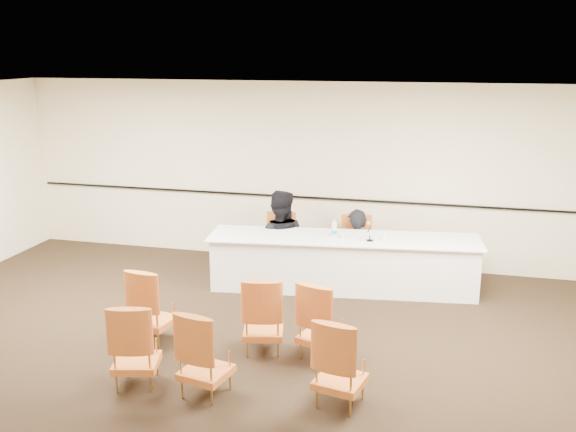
# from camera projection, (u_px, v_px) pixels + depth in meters

# --- Properties ---
(floor) EXTENTS (10.00, 10.00, 0.00)m
(floor) POSITION_uv_depth(u_px,v_px,m) (229.00, 368.00, 7.26)
(floor) COLOR black
(floor) RESTS_ON ground
(ceiling) EXTENTS (10.00, 10.00, 0.00)m
(ceiling) POSITION_uv_depth(u_px,v_px,m) (222.00, 99.00, 6.50)
(ceiling) COLOR silver
(ceiling) RESTS_ON ground
(wall_back) EXTENTS (10.00, 0.04, 3.00)m
(wall_back) POSITION_uv_depth(u_px,v_px,m) (307.00, 173.00, 10.63)
(wall_back) COLOR #FAE8C4
(wall_back) RESTS_ON ground
(wall_rail) EXTENTS (9.80, 0.04, 0.03)m
(wall_rail) POSITION_uv_depth(u_px,v_px,m) (306.00, 197.00, 10.70)
(wall_rail) COLOR black
(wall_rail) RESTS_ON wall_back
(panel_table) EXTENTS (4.08, 1.40, 0.80)m
(panel_table) POSITION_uv_depth(u_px,v_px,m) (343.00, 263.00, 9.58)
(panel_table) COLOR white
(panel_table) RESTS_ON ground
(panelist_main) EXTENTS (0.64, 0.46, 1.61)m
(panelist_main) POSITION_uv_depth(u_px,v_px,m) (356.00, 258.00, 10.14)
(panelist_main) COLOR black
(panelist_main) RESTS_ON ground
(panelist_main_chair) EXTENTS (0.56, 0.56, 0.95)m
(panelist_main_chair) POSITION_uv_depth(u_px,v_px,m) (356.00, 247.00, 10.10)
(panelist_main_chair) COLOR #AD3B1F
(panelist_main_chair) RESTS_ON ground
(panelist_second) EXTENTS (0.97, 0.80, 1.83)m
(panelist_second) POSITION_uv_depth(u_px,v_px,m) (280.00, 246.00, 10.25)
(panelist_second) COLOR black
(panelist_second) RESTS_ON ground
(panelist_second_chair) EXTENTS (0.56, 0.56, 0.95)m
(panelist_second_chair) POSITION_uv_depth(u_px,v_px,m) (280.00, 244.00, 10.24)
(panelist_second_chair) COLOR #AD3B1F
(panelist_second_chair) RESTS_ON ground
(papers) EXTENTS (0.33, 0.27, 0.00)m
(papers) POSITION_uv_depth(u_px,v_px,m) (365.00, 239.00, 9.39)
(papers) COLOR silver
(papers) RESTS_ON panel_table
(microphone) EXTENTS (0.15, 0.21, 0.26)m
(microphone) POSITION_uv_depth(u_px,v_px,m) (370.00, 232.00, 9.25)
(microphone) COLOR black
(microphone) RESTS_ON panel_table
(water_bottle) EXTENTS (0.10, 0.10, 0.26)m
(water_bottle) POSITION_uv_depth(u_px,v_px,m) (334.00, 228.00, 9.47)
(water_bottle) COLOR teal
(water_bottle) RESTS_ON panel_table
(drinking_glass) EXTENTS (0.09, 0.09, 0.10)m
(drinking_glass) POSITION_uv_depth(u_px,v_px,m) (343.00, 235.00, 9.40)
(drinking_glass) COLOR silver
(drinking_glass) RESTS_ON panel_table
(coffee_cup) EXTENTS (0.10, 0.10, 0.12)m
(coffee_cup) POSITION_uv_depth(u_px,v_px,m) (385.00, 237.00, 9.26)
(coffee_cup) COLOR white
(coffee_cup) RESTS_ON panel_table
(aud_chair_front_left) EXTENTS (0.56, 0.56, 0.95)m
(aud_chair_front_left) POSITION_uv_depth(u_px,v_px,m) (152.00, 304.00, 7.83)
(aud_chair_front_left) COLOR #AD3B1F
(aud_chair_front_left) RESTS_ON ground
(aud_chair_front_mid) EXTENTS (0.60, 0.60, 0.95)m
(aud_chair_front_mid) POSITION_uv_depth(u_px,v_px,m) (263.00, 314.00, 7.55)
(aud_chair_front_mid) COLOR #AD3B1F
(aud_chair_front_mid) RESTS_ON ground
(aud_chair_front_right) EXTENTS (0.62, 0.62, 0.95)m
(aud_chair_front_right) POSITION_uv_depth(u_px,v_px,m) (322.00, 319.00, 7.39)
(aud_chair_front_right) COLOR #AD3B1F
(aud_chair_front_right) RESTS_ON ground
(aud_chair_back_left) EXTENTS (0.61, 0.61, 0.95)m
(aud_chair_back_left) POSITION_uv_depth(u_px,v_px,m) (135.00, 343.00, 6.79)
(aud_chair_back_left) COLOR #AD3B1F
(aud_chair_back_left) RESTS_ON ground
(aud_chair_back_mid) EXTENTS (0.59, 0.59, 0.95)m
(aud_chair_back_mid) POSITION_uv_depth(u_px,v_px,m) (205.00, 352.00, 6.59)
(aud_chair_back_mid) COLOR #AD3B1F
(aud_chair_back_mid) RESTS_ON ground
(aud_chair_back_right) EXTENTS (0.59, 0.59, 0.95)m
(aud_chair_back_right) POSITION_uv_depth(u_px,v_px,m) (341.00, 361.00, 6.40)
(aud_chair_back_right) COLOR #AD3B1F
(aud_chair_back_right) RESTS_ON ground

